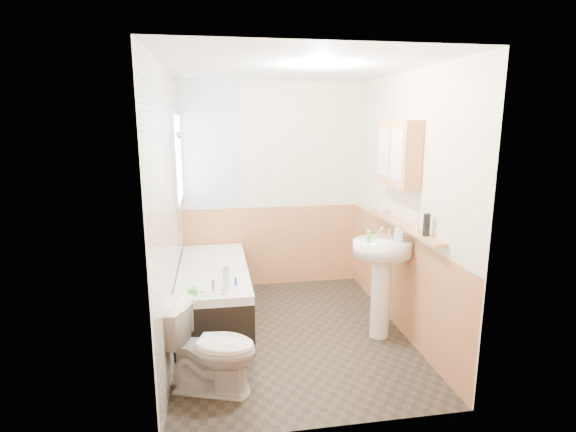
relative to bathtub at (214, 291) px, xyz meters
The scene contains 26 objects.
floor 0.93m from the bathtub, 34.04° to the right, with size 2.80×2.80×0.00m, color black.
ceiling 2.38m from the bathtub, 34.04° to the right, with size 2.80×2.80×0.00m, color white.
wall_back 1.51m from the bathtub, 51.47° to the left, with size 2.20×0.02×2.50m, color #EEE3C5.
wall_front 2.25m from the bathtub, 69.02° to the right, with size 2.20×0.02×2.50m, color #EEE3C5.
wall_left 1.14m from the bathtub, 127.61° to the right, with size 0.02×2.80×2.50m, color #EEE3C5.
wall_right 2.13m from the bathtub, 15.01° to the right, with size 0.02×2.80×2.50m, color #EEE3C5.
wainscot_right 1.90m from the bathtub, 15.18° to the right, with size 0.01×2.80×1.00m, color tan.
wainscot_front 2.03m from the bathtub, 68.79° to the right, with size 2.20×0.01×1.00m, color tan.
wainscot_back 1.17m from the bathtub, 50.79° to the left, with size 2.20×0.01×1.00m, color tan.
tile_cladding_left 1.13m from the bathtub, 125.97° to the right, with size 0.01×2.80×2.50m, color white.
tile_return_back 1.71m from the bathtub, 89.68° to the left, with size 0.75×0.01×1.50m, color white.
window 1.47m from the bathtub, 126.07° to the left, with size 0.03×0.79×0.99m.
bathtub is the anchor object (origin of this frame).
shower_riser 1.39m from the bathtub, 154.50° to the right, with size 0.10×0.08×1.13m.
toilet 1.32m from the bathtub, 91.30° to the right, with size 0.40×0.71×0.70m, color white.
sink 1.76m from the bathtub, 23.45° to the right, with size 0.56×0.45×1.08m.
pine_shelf 2.05m from the bathtub, 20.06° to the right, with size 0.10×1.48×0.03m, color tan.
medicine_cabinet 2.33m from the bathtub, 16.73° to the right, with size 0.17×0.67×0.61m.
foam_can 2.28m from the bathtub, 32.21° to the right, with size 0.06×0.06×0.19m, color black.
green_bottle 2.21m from the bathtub, 28.41° to the right, with size 0.04×0.04×0.20m, color silver.
black_jar 1.96m from the bathtub, ahead, with size 0.07×0.07×0.05m, color silver.
soap_bottle 1.98m from the bathtub, 23.69° to the right, with size 0.08×0.17×0.08m, color silver.
clear_bottle 1.75m from the bathtub, 27.38° to the right, with size 0.04×0.04×0.11m, color #59C647.
blue_gel 0.73m from the bathtub, 79.60° to the right, with size 0.06×0.04×0.21m, color silver.
cream_jar 0.80m from the bathtub, 104.08° to the right, with size 0.09×0.09×0.06m, color #59C647.
orange_bottle 0.67m from the bathtub, 70.25° to the right, with size 0.02×0.02×0.07m, color #19339E.
Camera 1 is at (-0.70, -4.01, 2.06)m, focal length 28.00 mm.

